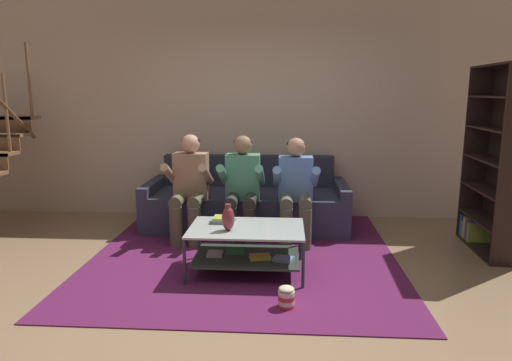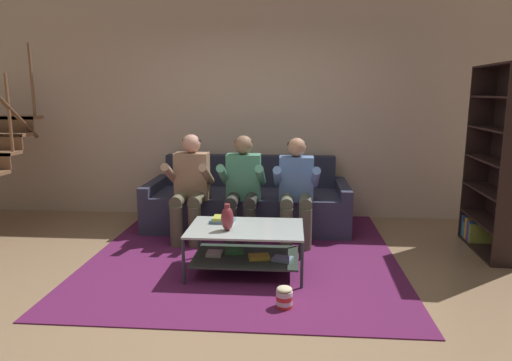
{
  "view_description": "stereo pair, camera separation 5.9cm",
  "coord_description": "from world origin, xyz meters",
  "px_view_note": "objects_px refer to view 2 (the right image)",
  "views": [
    {
      "loc": [
        0.39,
        -3.64,
        1.66
      ],
      "look_at": [
        0.1,
        0.87,
        0.78
      ],
      "focal_mm": 32.0,
      "sensor_mm": 36.0,
      "label": 1
    },
    {
      "loc": [
        0.45,
        -3.63,
        1.66
      ],
      "look_at": [
        0.1,
        0.87,
        0.78
      ],
      "focal_mm": 32.0,
      "sensor_mm": 36.0,
      "label": 2
    }
  ],
  "objects_px": {
    "person_seated_right": "(296,186)",
    "coffee_table": "(246,243)",
    "book_stack": "(222,220)",
    "popcorn_tub": "(284,297)",
    "couch": "(248,204)",
    "person_seated_middle": "(243,184)",
    "vase": "(227,218)",
    "person_seated_left": "(190,183)",
    "bookshelf": "(498,170)"
  },
  "relations": [
    {
      "from": "person_seated_left",
      "to": "bookshelf",
      "type": "relative_size",
      "value": 0.62
    },
    {
      "from": "person_seated_middle",
      "to": "person_seated_right",
      "type": "height_order",
      "value": "person_seated_middle"
    },
    {
      "from": "person_seated_left",
      "to": "book_stack",
      "type": "bearing_deg",
      "value": -58.34
    },
    {
      "from": "person_seated_middle",
      "to": "person_seated_right",
      "type": "distance_m",
      "value": 0.59
    },
    {
      "from": "person_seated_middle",
      "to": "popcorn_tub",
      "type": "distance_m",
      "value": 1.8
    },
    {
      "from": "vase",
      "to": "book_stack",
      "type": "height_order",
      "value": "vase"
    },
    {
      "from": "bookshelf",
      "to": "person_seated_middle",
      "type": "bearing_deg",
      "value": 177.61
    },
    {
      "from": "person_seated_right",
      "to": "coffee_table",
      "type": "distance_m",
      "value": 1.1
    },
    {
      "from": "popcorn_tub",
      "to": "vase",
      "type": "bearing_deg",
      "value": 131.25
    },
    {
      "from": "popcorn_tub",
      "to": "bookshelf",
      "type": "bearing_deg",
      "value": 35.08
    },
    {
      "from": "vase",
      "to": "popcorn_tub",
      "type": "relative_size",
      "value": 1.34
    },
    {
      "from": "person_seated_left",
      "to": "coffee_table",
      "type": "distance_m",
      "value": 1.24
    },
    {
      "from": "couch",
      "to": "person_seated_right",
      "type": "relative_size",
      "value": 2.12
    },
    {
      "from": "person_seated_right",
      "to": "coffee_table",
      "type": "height_order",
      "value": "person_seated_right"
    },
    {
      "from": "person_seated_right",
      "to": "book_stack",
      "type": "height_order",
      "value": "person_seated_right"
    },
    {
      "from": "coffee_table",
      "to": "popcorn_tub",
      "type": "bearing_deg",
      "value": -62.33
    },
    {
      "from": "person_seated_middle",
      "to": "vase",
      "type": "height_order",
      "value": "person_seated_middle"
    },
    {
      "from": "person_seated_left",
      "to": "person_seated_middle",
      "type": "relative_size",
      "value": 1.01
    },
    {
      "from": "vase",
      "to": "person_seated_left",
      "type": "bearing_deg",
      "value": 118.68
    },
    {
      "from": "person_seated_middle",
      "to": "coffee_table",
      "type": "relative_size",
      "value": 1.13
    },
    {
      "from": "couch",
      "to": "book_stack",
      "type": "relative_size",
      "value": 10.26
    },
    {
      "from": "couch",
      "to": "coffee_table",
      "type": "height_order",
      "value": "couch"
    },
    {
      "from": "person_seated_right",
      "to": "coffee_table",
      "type": "relative_size",
      "value": 1.11
    },
    {
      "from": "coffee_table",
      "to": "couch",
      "type": "bearing_deg",
      "value": 94.99
    },
    {
      "from": "coffee_table",
      "to": "bookshelf",
      "type": "distance_m",
      "value": 2.73
    },
    {
      "from": "couch",
      "to": "bookshelf",
      "type": "relative_size",
      "value": 1.27
    },
    {
      "from": "vase",
      "to": "popcorn_tub",
      "type": "height_order",
      "value": "vase"
    },
    {
      "from": "person_seated_middle",
      "to": "popcorn_tub",
      "type": "height_order",
      "value": "person_seated_middle"
    },
    {
      "from": "person_seated_middle",
      "to": "person_seated_right",
      "type": "bearing_deg",
      "value": -0.2
    },
    {
      "from": "person_seated_middle",
      "to": "person_seated_right",
      "type": "xyz_separation_m",
      "value": [
        0.59,
        -0.0,
        -0.01
      ]
    },
    {
      "from": "person_seated_middle",
      "to": "book_stack",
      "type": "xyz_separation_m",
      "value": [
        -0.11,
        -0.78,
        -0.19
      ]
    },
    {
      "from": "popcorn_tub",
      "to": "person_seated_right",
      "type": "bearing_deg",
      "value": 86.64
    },
    {
      "from": "couch",
      "to": "vase",
      "type": "distance_m",
      "value": 1.63
    },
    {
      "from": "person_seated_right",
      "to": "person_seated_left",
      "type": "bearing_deg",
      "value": 179.86
    },
    {
      "from": "couch",
      "to": "person_seated_right",
      "type": "bearing_deg",
      "value": -43.8
    },
    {
      "from": "couch",
      "to": "vase",
      "type": "relative_size",
      "value": 10.11
    },
    {
      "from": "popcorn_tub",
      "to": "person_seated_left",
      "type": "bearing_deg",
      "value": 123.73
    },
    {
      "from": "person_seated_right",
      "to": "bookshelf",
      "type": "xyz_separation_m",
      "value": [
        2.07,
        -0.11,
        0.23
      ]
    },
    {
      "from": "vase",
      "to": "person_seated_middle",
      "type": "bearing_deg",
      "value": 88.53
    },
    {
      "from": "bookshelf",
      "to": "coffee_table",
      "type": "bearing_deg",
      "value": -162.01
    },
    {
      "from": "coffee_table",
      "to": "book_stack",
      "type": "bearing_deg",
      "value": 147.51
    },
    {
      "from": "book_stack",
      "to": "bookshelf",
      "type": "bearing_deg",
      "value": 13.52
    },
    {
      "from": "couch",
      "to": "person_seated_right",
      "type": "distance_m",
      "value": 0.9
    },
    {
      "from": "vase",
      "to": "popcorn_tub",
      "type": "xyz_separation_m",
      "value": [
        0.52,
        -0.6,
        -0.46
      ]
    },
    {
      "from": "couch",
      "to": "person_seated_left",
      "type": "height_order",
      "value": "person_seated_left"
    },
    {
      "from": "person_seated_left",
      "to": "couch",
      "type": "bearing_deg",
      "value": 43.66
    },
    {
      "from": "book_stack",
      "to": "popcorn_tub",
      "type": "height_order",
      "value": "book_stack"
    },
    {
      "from": "person_seated_left",
      "to": "person_seated_middle",
      "type": "height_order",
      "value": "person_seated_left"
    },
    {
      "from": "vase",
      "to": "popcorn_tub",
      "type": "distance_m",
      "value": 0.92
    },
    {
      "from": "vase",
      "to": "couch",
      "type": "bearing_deg",
      "value": 89.05
    }
  ]
}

